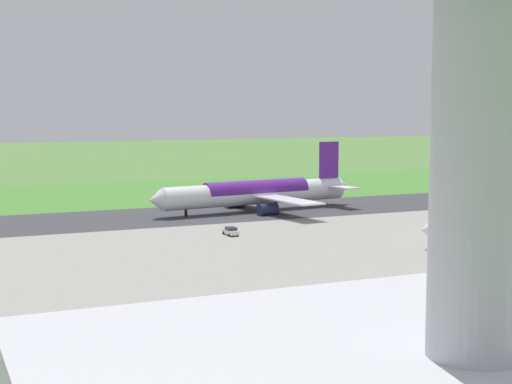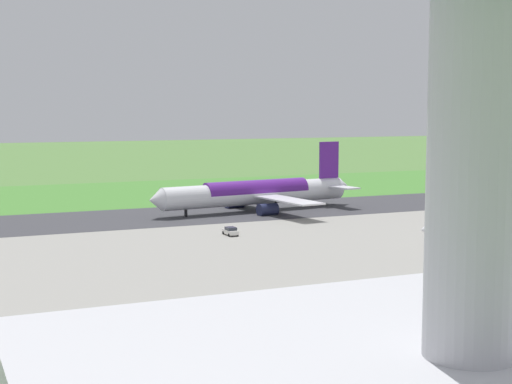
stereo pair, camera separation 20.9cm
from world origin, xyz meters
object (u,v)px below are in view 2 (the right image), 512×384
object	(u,v)px
service_car_followme	(472,209)
service_truck_fuel	(506,211)
airliner_main	(257,193)
no_stopping_sign	(261,185)
traffic_cone_orange	(236,189)
service_car_ops	(230,231)

from	to	relation	value
service_car_followme	service_truck_fuel	xyz separation A→B (m)	(-2.16, 8.93, 0.56)
airliner_main	service_car_followme	bearing A→B (deg)	152.25
airliner_main	no_stopping_sign	bearing A→B (deg)	-115.21
airliner_main	traffic_cone_orange	bearing A→B (deg)	-106.16
traffic_cone_orange	service_car_ops	bearing A→B (deg)	67.11
no_stopping_sign	service_truck_fuel	bearing A→B (deg)	111.03
traffic_cone_orange	service_car_followme	bearing A→B (deg)	113.69
no_stopping_sign	traffic_cone_orange	xyz separation A→B (m)	(5.13, -6.87, -1.39)
airliner_main	traffic_cone_orange	distance (m)	48.33
service_car_ops	traffic_cone_orange	distance (m)	82.61
airliner_main	service_car_ops	world-z (taller)	airliner_main
service_car_followme	service_car_ops	world-z (taller)	same
no_stopping_sign	service_car_followme	bearing A→B (deg)	112.05
service_truck_fuel	traffic_cone_orange	world-z (taller)	service_truck_fuel
service_truck_fuel	service_car_ops	distance (m)	64.74
airliner_main	service_truck_fuel	distance (m)	56.10
service_car_followme	service_truck_fuel	distance (m)	9.21
no_stopping_sign	traffic_cone_orange	bearing A→B (deg)	-53.26
service_car_ops	no_stopping_sign	distance (m)	78.62
service_car_followme	traffic_cone_orange	size ratio (longest dim) A/B	7.93
airliner_main	traffic_cone_orange	size ratio (longest dim) A/B	98.36
service_car_followme	service_car_ops	xyz separation A→B (m)	(62.55, 6.79, 0.00)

